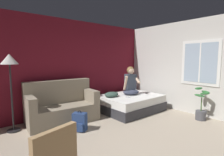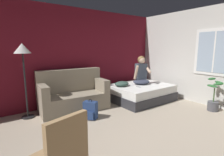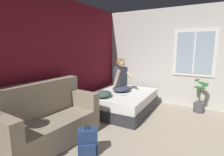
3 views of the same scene
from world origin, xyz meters
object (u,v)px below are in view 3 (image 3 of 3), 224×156
at_px(couch, 48,120).
at_px(person_seated, 121,78).
at_px(bed, 122,101).
at_px(backpack, 88,142).
at_px(cell_phone, 124,96).
at_px(potted_plant, 199,101).
at_px(throw_pillow, 104,94).

distance_m(couch, person_seated, 2.18).
bearing_deg(bed, person_seated, 39.78).
distance_m(bed, backpack, 2.00).
xyz_separation_m(person_seated, cell_phone, (-0.36, -0.25, -0.35)).
distance_m(bed, couch, 2.07).
height_order(bed, couch, couch).
distance_m(person_seated, potted_plant, 2.06).
bearing_deg(potted_plant, person_seated, 111.59).
bearing_deg(bed, potted_plant, -65.16).
bearing_deg(backpack, throw_pillow, 22.07).
relative_size(bed, throw_pillow, 3.76).
height_order(couch, throw_pillow, couch).
xyz_separation_m(backpack, cell_phone, (1.69, 0.18, 0.29)).
bearing_deg(couch, cell_phone, -20.05).
xyz_separation_m(throw_pillow, potted_plant, (1.40, -1.98, -0.25)).
bearing_deg(couch, bed, -12.82).
bearing_deg(throw_pillow, potted_plant, -54.73).
relative_size(throw_pillow, cell_phone, 3.33).
bearing_deg(cell_phone, throw_pillow, 109.84).
relative_size(person_seated, cell_phone, 6.08).
xyz_separation_m(couch, cell_phone, (1.74, -0.64, 0.09)).
height_order(bed, potted_plant, potted_plant).
relative_size(couch, potted_plant, 2.07).
height_order(throw_pillow, potted_plant, potted_plant).
height_order(backpack, throw_pillow, throw_pillow).
bearing_deg(bed, cell_phone, -147.06).
bearing_deg(cell_phone, potted_plant, -74.51).
bearing_deg(potted_plant, throw_pillow, 125.27).
distance_m(bed, potted_plant, 1.96).
xyz_separation_m(person_seated, throw_pillow, (-0.67, 0.13, -0.29)).
height_order(couch, cell_phone, couch).
relative_size(bed, cell_phone, 12.52).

